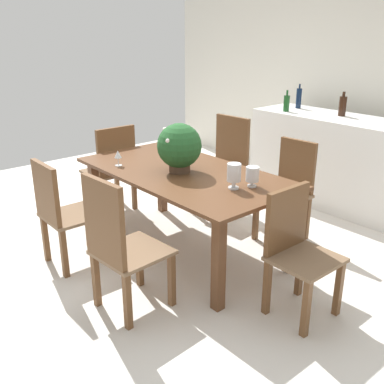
# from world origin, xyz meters

# --- Properties ---
(ground_plane) EXTENTS (7.04, 7.04, 0.00)m
(ground_plane) POSITION_xyz_m (0.00, 0.00, 0.00)
(ground_plane) COLOR silver
(back_wall) EXTENTS (6.40, 0.10, 2.60)m
(back_wall) POSITION_xyz_m (0.00, 2.60, 1.30)
(back_wall) COLOR silver
(back_wall) RESTS_ON ground
(dining_table) EXTENTS (1.93, 1.02, 0.75)m
(dining_table) POSITION_xyz_m (0.00, -0.14, 0.65)
(dining_table) COLOR brown
(dining_table) RESTS_ON ground
(chair_far_left) EXTENTS (0.51, 0.51, 1.03)m
(chair_far_left) POSITION_xyz_m (-0.44, 0.81, 0.56)
(chair_far_left) COLOR brown
(chair_far_left) RESTS_ON ground
(chair_near_left) EXTENTS (0.44, 0.48, 0.92)m
(chair_near_left) POSITION_xyz_m (-0.44, -1.07, 0.51)
(chair_near_left) COLOR brown
(chair_near_left) RESTS_ON ground
(chair_head_end) EXTENTS (0.46, 0.49, 0.95)m
(chair_head_end) POSITION_xyz_m (-1.19, -0.14, 0.53)
(chair_head_end) COLOR brown
(chair_head_end) RESTS_ON ground
(chair_near_right) EXTENTS (0.48, 0.49, 1.02)m
(chair_near_right) POSITION_xyz_m (0.44, -1.08, 0.55)
(chair_near_right) COLOR brown
(chair_near_right) RESTS_ON ground
(chair_foot_end) EXTENTS (0.41, 0.45, 0.90)m
(chair_foot_end) POSITION_xyz_m (1.20, -0.14, 0.50)
(chair_foot_end) COLOR brown
(chair_foot_end) RESTS_ON ground
(chair_far_right) EXTENTS (0.43, 0.45, 0.94)m
(chair_far_right) POSITION_xyz_m (0.43, 0.79, 0.51)
(chair_far_right) COLOR brown
(chair_far_right) RESTS_ON ground
(flower_centerpiece) EXTENTS (0.39, 0.38, 0.42)m
(flower_centerpiece) POSITION_xyz_m (-0.01, -0.18, 0.97)
(flower_centerpiece) COLOR #4C3828
(flower_centerpiece) RESTS_ON dining_table
(crystal_vase_left) EXTENTS (0.11, 0.11, 0.20)m
(crystal_vase_left) POSITION_xyz_m (0.59, -0.13, 0.87)
(crystal_vase_left) COLOR silver
(crystal_vase_left) RESTS_ON dining_table
(crystal_vase_center_near) EXTENTS (0.10, 0.10, 0.16)m
(crystal_vase_center_near) POSITION_xyz_m (0.65, 0.01, 0.85)
(crystal_vase_center_near) COLOR silver
(crystal_vase_center_near) RESTS_ON dining_table
(wine_glass) EXTENTS (0.06, 0.06, 0.14)m
(wine_glass) POSITION_xyz_m (-0.50, -0.48, 0.85)
(wine_glass) COLOR silver
(wine_glass) RESTS_ON dining_table
(kitchen_counter) EXTENTS (1.83, 0.69, 0.99)m
(kitchen_counter) POSITION_xyz_m (0.16, 1.91, 0.50)
(kitchen_counter) COLOR white
(kitchen_counter) RESTS_ON ground
(wine_bottle_clear) EXTENTS (0.07, 0.07, 0.24)m
(wine_bottle_clear) POSITION_xyz_m (-0.39, 1.72, 1.09)
(wine_bottle_clear) COLOR #194C1E
(wine_bottle_clear) RESTS_ON kitchen_counter
(wine_bottle_green) EXTENTS (0.06, 0.06, 0.28)m
(wine_bottle_green) POSITION_xyz_m (-0.43, 2.00, 1.11)
(wine_bottle_green) COLOR #0F1E38
(wine_bottle_green) RESTS_ON kitchen_counter
(wine_bottle_amber) EXTENTS (0.08, 0.08, 0.26)m
(wine_bottle_amber) POSITION_xyz_m (0.18, 1.96, 1.10)
(wine_bottle_amber) COLOR black
(wine_bottle_amber) RESTS_ON kitchen_counter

